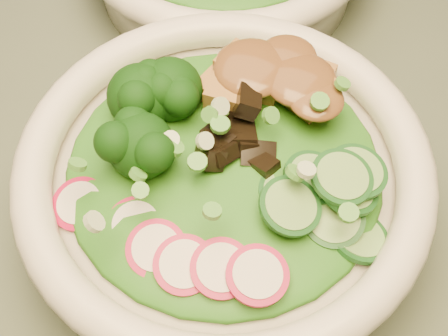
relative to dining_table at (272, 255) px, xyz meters
The scene contains 10 objects.
dining_table is the anchor object (origin of this frame).
salad_bowl 0.16m from the dining_table, 130.05° to the right, with size 0.29×0.29×0.08m.
lettuce_bed 0.18m from the dining_table, 130.05° to the right, with size 0.22×0.22×0.03m, color #1E5D13.
broccoli_florets 0.22m from the dining_table, 157.29° to the right, with size 0.09×0.07×0.05m, color black, non-canonical shape.
radish_slices 0.21m from the dining_table, 103.72° to the right, with size 0.12×0.04×0.02m, color #B60E3E, non-canonical shape.
cucumber_slices 0.20m from the dining_table, 43.71° to the right, with size 0.07×0.07×0.04m, color #94C86F, non-canonical shape.
mushroom_heap 0.20m from the dining_table, 142.61° to the right, with size 0.07×0.07×0.04m, color black, non-canonical shape.
tofu_cubes 0.20m from the dining_table, 135.28° to the left, with size 0.10×0.06×0.04m, color #986132, non-canonical shape.
peanut_sauce 0.21m from the dining_table, 135.28° to the left, with size 0.07×0.06×0.02m, color brown.
scallion_garnish 0.21m from the dining_table, 130.05° to the right, with size 0.20×0.20×0.03m, color #4F9C37, non-canonical shape.
Camera 1 is at (0.08, -0.24, 1.17)m, focal length 50.00 mm.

